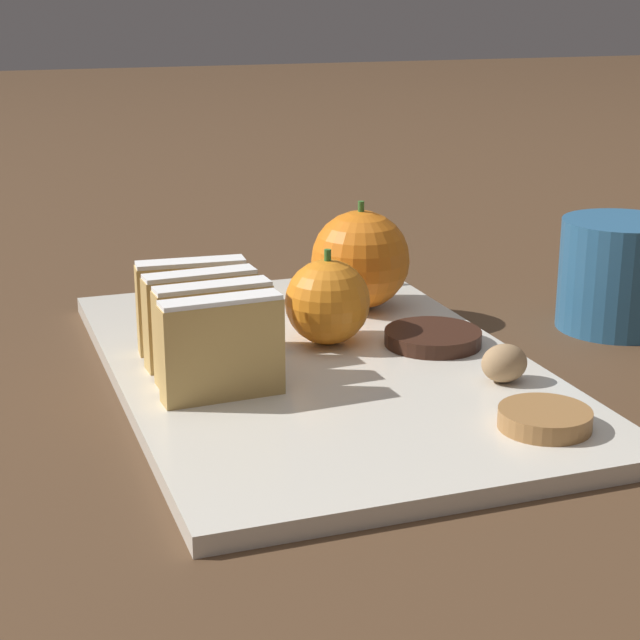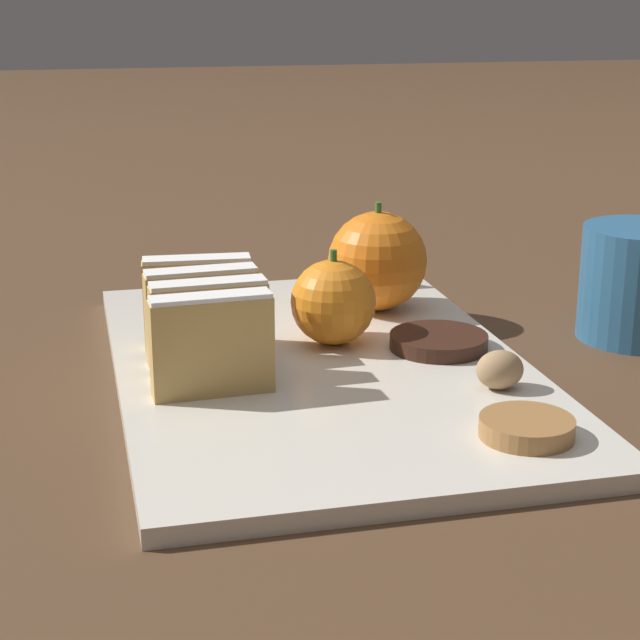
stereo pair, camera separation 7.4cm
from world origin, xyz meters
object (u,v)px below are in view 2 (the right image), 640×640
Objects in this scene: walnut at (500,370)px; chocolate_cookie at (439,341)px; orange_far at (333,302)px; orange_near at (377,261)px.

walnut is 0.44× the size of chocolate_cookie.
orange_far is 0.08m from chocolate_cookie.
orange_near is 0.11m from chocolate_cookie.
orange_far reaches higher than walnut.
orange_far is 0.14m from walnut.
orange_far reaches higher than chocolate_cookie.
orange_far is (-0.06, -0.08, -0.01)m from orange_near.
walnut is at bearing -82.10° from chocolate_cookie.
walnut is (0.08, -0.11, -0.02)m from orange_far.
walnut is (0.03, -0.19, -0.03)m from orange_near.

